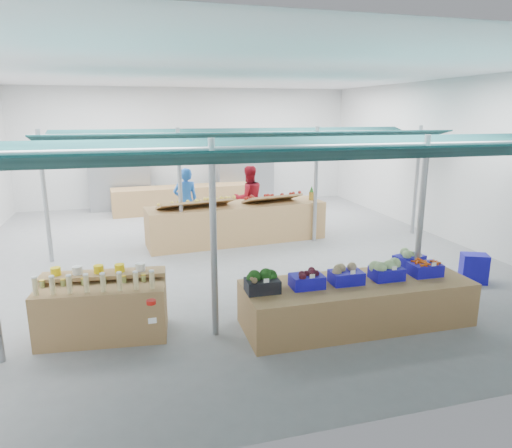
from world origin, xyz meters
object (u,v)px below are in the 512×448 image
Objects in this scene: crate_stack at (474,268)px; vendor_right at (249,198)px; fruit_counter at (237,223)px; bottle_shelf at (103,308)px; vendor_left at (186,202)px; veg_counter at (356,303)px.

vendor_right reaches higher than crate_stack.
fruit_counter is 1.33m from vendor_right.
vendor_left reaches higher than bottle_shelf.
fruit_counter is at bearing 132.27° from vendor_left.
veg_counter is 1.96× the size of vendor_right.
bottle_shelf reaches higher than veg_counter.
vendor_left is (-1.96, 6.32, 0.58)m from veg_counter.
vendor_left and vendor_right have the same top height.
vendor_right is at bearing 122.09° from crate_stack.
crate_stack is at bearing 9.13° from bottle_shelf.
vendor_right reaches higher than bottle_shelf.
veg_counter is (3.92, -0.66, -0.10)m from bottle_shelf.
vendor_left is at bearing 107.63° from veg_counter.
crate_stack is (3.91, -4.18, -0.21)m from fruit_counter.
bottle_shelf is 1.05× the size of vendor_right.
vendor_left is (1.95, 5.66, 0.48)m from bottle_shelf.
bottle_shelf is at bearing 51.21° from vendor_right.
vendor_right is at bearing 91.85° from veg_counter.
vendor_left is at bearing -5.22° from vendor_right.
vendor_right is (-0.16, 6.32, 0.58)m from veg_counter.
veg_counter reaches higher than crate_stack.
bottle_shelf is at bearing 170.80° from veg_counter.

